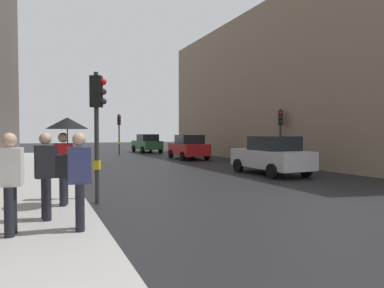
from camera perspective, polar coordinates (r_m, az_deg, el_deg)
name	(u,v)px	position (r m, az deg, el deg)	size (l,w,h in m)	color
ground_plane	(328,204)	(10.06, 21.69, -9.28)	(120.00, 120.00, 0.00)	black
sidewalk_kerb	(36,186)	(13.01, -24.65, -6.43)	(2.52, 40.00, 0.16)	#A8A5A0
building_facade_right	(319,90)	(27.41, 20.49, 8.49)	(12.00, 26.35, 10.23)	gray
traffic_light_mid_street	(280,127)	(20.45, 14.54, 2.84)	(0.37, 0.44, 3.30)	#2D2D2D
traffic_light_near_right	(97,113)	(9.58, -15.53, 4.97)	(0.45, 0.34, 3.55)	#2D2D2D
traffic_light_far_median	(119,127)	(30.15, -12.07, 2.85)	(0.25, 0.43, 3.53)	#2D2D2D
car_silver_hatchback	(271,155)	(16.14, 13.07, -1.86)	(2.05, 4.22, 1.76)	#BCBCC1
car_red_sedan	(188,147)	(24.80, -0.60, -0.50)	(2.19, 4.29, 1.76)	red
car_green_estate	(147,143)	(33.63, -7.52, 0.13)	(2.20, 4.29, 1.76)	#2D6038
pedestrian_with_umbrella	(66,136)	(8.81, -20.27, 1.21)	(1.00, 1.00, 2.14)	black
pedestrian_with_black_backpack	(7,178)	(6.67, -28.48, -4.94)	(0.64, 0.38, 1.77)	black
pedestrian_with_grey_backpack	(77,175)	(6.53, -18.66, -4.95)	(0.62, 0.36, 1.77)	black
pedestrian_in_dark_coat	(46,172)	(7.55, -23.21, -4.33)	(0.43, 0.36, 1.77)	black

